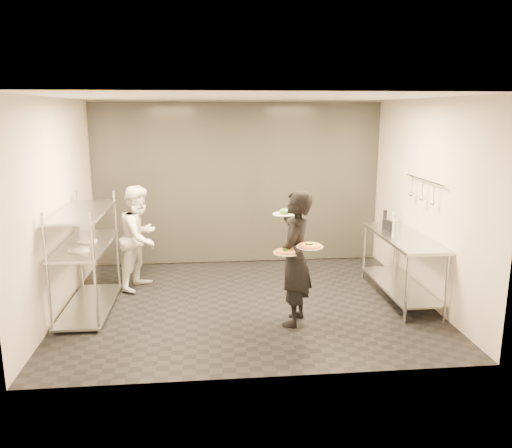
{
  "coord_description": "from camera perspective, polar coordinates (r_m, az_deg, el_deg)",
  "views": [
    {
      "loc": [
        -0.54,
        -6.53,
        2.63
      ],
      "look_at": [
        0.13,
        0.14,
        1.1
      ],
      "focal_mm": 35.0,
      "sensor_mm": 36.0,
      "label": 1
    }
  ],
  "objects": [
    {
      "name": "pizza_plate_near",
      "position": [
        5.88,
        3.52,
        -3.18
      ],
      "size": [
        0.32,
        0.32,
        0.05
      ],
      "color": "silver",
      "rests_on": "waiter"
    },
    {
      "name": "pizza_plate_far",
      "position": [
        5.95,
        6.17,
        -2.51
      ],
      "size": [
        0.32,
        0.32,
        0.05
      ],
      "color": "silver",
      "rests_on": "waiter"
    },
    {
      "name": "waiter",
      "position": [
        6.18,
        4.48,
        -3.98
      ],
      "size": [
        0.61,
        0.72,
        1.69
      ],
      "primitive_type": "imported",
      "rotation": [
        0.0,
        0.0,
        -1.96
      ],
      "color": "black",
      "rests_on": "ground"
    },
    {
      "name": "pos_monitor",
      "position": [
        7.47,
        14.81,
        -0.17
      ],
      "size": [
        0.08,
        0.23,
        0.16
      ],
      "primitive_type": "cube",
      "rotation": [
        0.0,
        0.0,
        0.17
      ],
      "color": "black",
      "rests_on": "prep_counter"
    },
    {
      "name": "bottle_clear",
      "position": [
        8.05,
        15.44,
        0.76
      ],
      "size": [
        0.05,
        0.05,
        0.18
      ],
      "primitive_type": "cylinder",
      "color": "#94A193",
      "rests_on": "prep_counter"
    },
    {
      "name": "room_shell",
      "position": [
        7.83,
        -1.68,
        3.8
      ],
      "size": [
        5.0,
        4.0,
        2.8
      ],
      "color": "black",
      "rests_on": "ground"
    },
    {
      "name": "pass_rack",
      "position": [
        6.98,
        -18.85,
        -3.32
      ],
      "size": [
        0.6,
        1.6,
        1.5
      ],
      "color": "#B4B6BC",
      "rests_on": "ground"
    },
    {
      "name": "utensil_rail",
      "position": [
        7.26,
        18.55,
        3.59
      ],
      "size": [
        0.07,
        1.2,
        0.31
      ],
      "color": "#B4B6BC",
      "rests_on": "room_shell"
    },
    {
      "name": "chef",
      "position": [
        7.64,
        -13.12,
        -1.5
      ],
      "size": [
        0.84,
        0.93,
        1.56
      ],
      "primitive_type": "imported",
      "rotation": [
        0.0,
        0.0,
        1.17
      ],
      "color": "white",
      "rests_on": "ground"
    },
    {
      "name": "salad_plate",
      "position": [
        6.36,
        3.29,
        1.29
      ],
      "size": [
        0.31,
        0.31,
        0.07
      ],
      "color": "silver",
      "rests_on": "waiter"
    },
    {
      "name": "bottle_dark",
      "position": [
        7.99,
        14.53,
        0.83
      ],
      "size": [
        0.06,
        0.06,
        0.2
      ],
      "primitive_type": "cylinder",
      "color": "black",
      "rests_on": "prep_counter"
    },
    {
      "name": "prep_counter",
      "position": [
        7.36,
        16.28,
        -3.49
      ],
      "size": [
        0.6,
        1.8,
        0.92
      ],
      "color": "#B4B6BC",
      "rests_on": "ground"
    },
    {
      "name": "bottle_green",
      "position": [
        7.14,
        15.56,
        -0.52
      ],
      "size": [
        0.07,
        0.07,
        0.23
      ],
      "primitive_type": "cylinder",
      "color": "#94A193",
      "rests_on": "prep_counter"
    }
  ]
}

